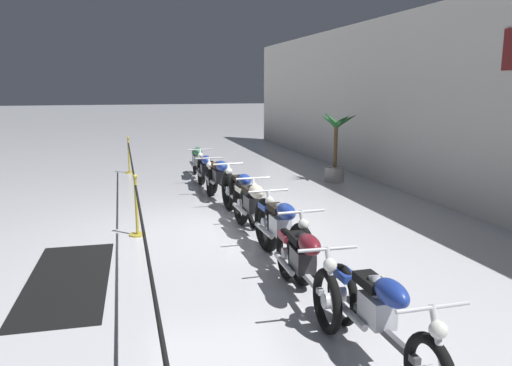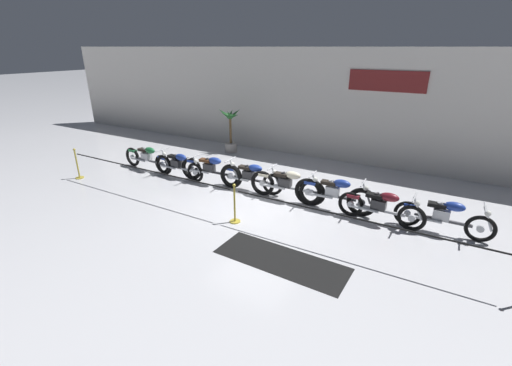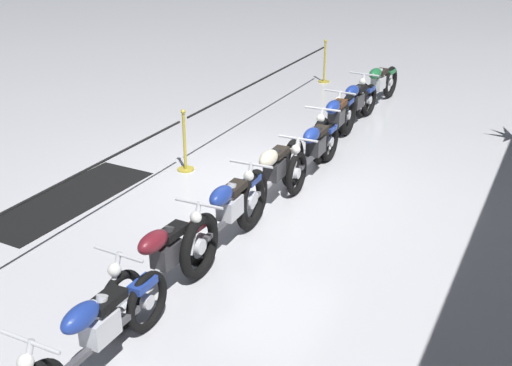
% 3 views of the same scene
% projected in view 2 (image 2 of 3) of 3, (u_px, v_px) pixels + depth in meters
% --- Properties ---
extents(ground_plane, '(120.00, 120.00, 0.00)m').
position_uv_depth(ground_plane, '(256.00, 202.00, 9.91)').
color(ground_plane, silver).
extents(back_wall, '(28.00, 0.29, 4.20)m').
position_uv_depth(back_wall, '(322.00, 105.00, 13.26)').
color(back_wall, silver).
rests_on(back_wall, ground).
extents(motorcycle_green_0, '(2.41, 0.62, 0.93)m').
position_uv_depth(motorcycle_green_0, '(148.00, 158.00, 12.33)').
color(motorcycle_green_0, black).
rests_on(motorcycle_green_0, ground).
extents(motorcycle_blue_1, '(2.26, 0.62, 0.91)m').
position_uv_depth(motorcycle_blue_1, '(178.00, 165.00, 11.65)').
color(motorcycle_blue_1, black).
rests_on(motorcycle_blue_1, ground).
extents(motorcycle_blue_2, '(2.35, 0.62, 0.97)m').
position_uv_depth(motorcycle_blue_2, '(211.00, 170.00, 11.10)').
color(motorcycle_blue_2, black).
rests_on(motorcycle_blue_2, ground).
extents(motorcycle_blue_3, '(2.22, 0.62, 0.92)m').
position_uv_depth(motorcycle_blue_3, '(250.00, 176.00, 10.59)').
color(motorcycle_blue_3, black).
rests_on(motorcycle_blue_3, ground).
extents(motorcycle_cream_4, '(2.34, 0.62, 0.97)m').
position_uv_depth(motorcycle_cream_4, '(287.00, 185.00, 9.89)').
color(motorcycle_cream_4, black).
rests_on(motorcycle_cream_4, ground).
extents(motorcycle_blue_5, '(2.29, 0.62, 0.98)m').
position_uv_depth(motorcycle_blue_5, '(334.00, 194.00, 9.26)').
color(motorcycle_blue_5, black).
rests_on(motorcycle_blue_5, ground).
extents(motorcycle_maroon_6, '(2.18, 0.62, 0.91)m').
position_uv_depth(motorcycle_maroon_6, '(381.00, 207.00, 8.59)').
color(motorcycle_maroon_6, black).
rests_on(motorcycle_maroon_6, ground).
extents(motorcycle_blue_7, '(2.21, 0.62, 0.91)m').
position_uv_depth(motorcycle_blue_7, '(444.00, 216.00, 8.11)').
color(motorcycle_blue_7, black).
rests_on(motorcycle_blue_7, ground).
extents(potted_palm_left_of_row, '(1.01, 0.97, 1.89)m').
position_uv_depth(potted_palm_left_of_row, '(230.00, 133.00, 14.38)').
color(potted_palm_left_of_row, gray).
rests_on(potted_palm_left_of_row, ground).
extents(stanchion_far_left, '(12.47, 0.28, 1.05)m').
position_uv_depth(stanchion_far_left, '(184.00, 183.00, 9.28)').
color(stanchion_far_left, gold).
rests_on(stanchion_far_left, ground).
extents(stanchion_mid_left, '(0.28, 0.28, 1.05)m').
position_uv_depth(stanchion_mid_left, '(235.00, 209.00, 8.69)').
color(stanchion_mid_left, gold).
rests_on(stanchion_mid_left, ground).
extents(floor_banner, '(2.89, 1.13, 0.01)m').
position_uv_depth(floor_banner, '(281.00, 260.00, 7.23)').
color(floor_banner, black).
rests_on(floor_banner, ground).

